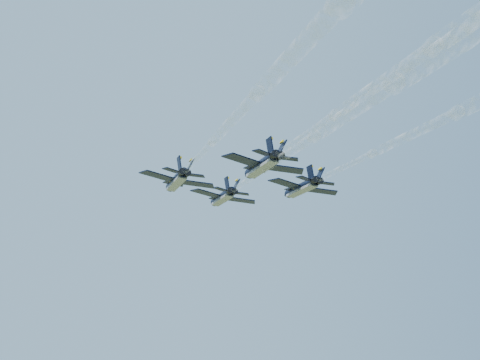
{
  "coord_description": "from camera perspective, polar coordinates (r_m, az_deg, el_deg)",
  "views": [
    {
      "loc": [
        -10.78,
        -101.81,
        75.29
      ],
      "look_at": [
        1.61,
        -0.97,
        98.54
      ],
      "focal_mm": 45.0,
      "sensor_mm": 36.0,
      "label": 1
    }
  ],
  "objects": [
    {
      "name": "jet_lead",
      "position": [
        114.21,
        -1.7,
        -1.67
      ],
      "size": [
        12.6,
        16.63,
        3.78
      ],
      "rotation": [
        0.0,
        0.15,
        0.16
      ],
      "color": "black"
    },
    {
      "name": "smoke_trail_lead",
      "position": [
        51.82,
        18.95,
        13.29
      ],
      "size": [
        16.92,
        93.44,
        2.85
      ],
      "rotation": [
        0.0,
        0.15,
        0.16
      ],
      "color": "white"
    },
    {
      "name": "jet_right",
      "position": [
        106.35,
        5.81,
        -0.77
      ],
      "size": [
        12.6,
        16.63,
        3.78
      ],
      "rotation": [
        0.0,
        0.15,
        0.16
      ],
      "color": "black"
    },
    {
      "name": "jet_left",
      "position": [
        100.78,
        -6.04,
        -0.08
      ],
      "size": [
        12.6,
        16.63,
        3.78
      ],
      "rotation": [
        0.0,
        0.15,
        0.16
      ],
      "color": "black"
    },
    {
      "name": "jet_slot",
      "position": [
        90.28,
        2.04,
        1.36
      ],
      "size": [
        12.6,
        16.63,
        3.78
      ],
      "rotation": [
        0.0,
        0.15,
        0.16
      ],
      "color": "black"
    }
  ]
}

